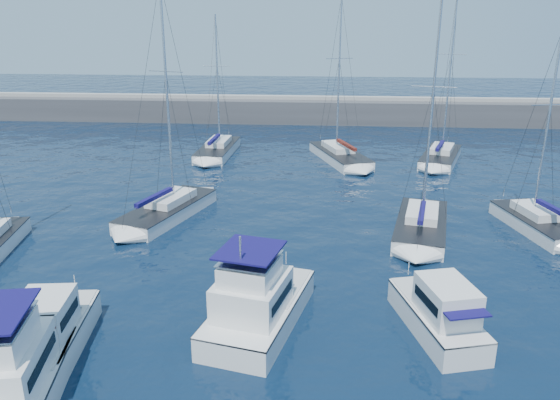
# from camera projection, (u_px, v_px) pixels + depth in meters

# --- Properties ---
(ground) EXTENTS (220.00, 220.00, 0.00)m
(ground) POSITION_uv_depth(u_px,v_px,m) (256.00, 323.00, 25.82)
(ground) COLOR black
(ground) RESTS_ON ground
(breakwater) EXTENTS (160.00, 6.00, 4.45)m
(breakwater) POSITION_uv_depth(u_px,v_px,m) (301.00, 113.00, 74.56)
(breakwater) COLOR #424244
(breakwater) RESTS_ON ground
(motor_yacht_port_outer) EXTENTS (3.24, 6.21, 3.20)m
(motor_yacht_port_outer) POSITION_uv_depth(u_px,v_px,m) (51.00, 332.00, 23.37)
(motor_yacht_port_outer) COLOR silver
(motor_yacht_port_outer) RESTS_ON ground
(motor_yacht_port_inner) EXTENTS (4.89, 8.98, 4.69)m
(motor_yacht_port_inner) POSITION_uv_depth(u_px,v_px,m) (12.00, 374.00, 20.31)
(motor_yacht_port_inner) COLOR silver
(motor_yacht_port_inner) RESTS_ON ground
(motor_yacht_stbd_inner) EXTENTS (5.01, 8.17, 4.69)m
(motor_yacht_stbd_inner) POSITION_uv_depth(u_px,v_px,m) (257.00, 306.00, 25.11)
(motor_yacht_stbd_inner) COLOR silver
(motor_yacht_stbd_inner) RESTS_ON ground
(motor_yacht_stbd_outer) EXTENTS (3.83, 6.58, 3.20)m
(motor_yacht_stbd_outer) POSITION_uv_depth(u_px,v_px,m) (439.00, 315.00, 24.66)
(motor_yacht_stbd_outer) COLOR silver
(motor_yacht_stbd_outer) RESTS_ON ground
(sailboat_mid_b) EXTENTS (5.70, 9.53, 16.40)m
(sailboat_mid_b) POSITION_uv_depth(u_px,v_px,m) (168.00, 210.00, 39.25)
(sailboat_mid_b) COLOR silver
(sailboat_mid_b) RESTS_ON ground
(sailboat_mid_d) EXTENTS (4.96, 9.22, 15.31)m
(sailboat_mid_d) POSITION_uv_depth(u_px,v_px,m) (421.00, 225.00, 36.38)
(sailboat_mid_d) COLOR silver
(sailboat_mid_d) RESTS_ON ground
(sailboat_mid_e) EXTENTS (4.77, 8.08, 13.34)m
(sailboat_mid_e) POSITION_uv_depth(u_px,v_px,m) (539.00, 223.00, 36.81)
(sailboat_mid_e) COLOR silver
(sailboat_mid_e) RESTS_ON ground
(sailboat_back_a) EXTENTS (3.43, 9.50, 14.28)m
(sailboat_back_a) POSITION_uv_depth(u_px,v_px,m) (218.00, 150.00, 56.92)
(sailboat_back_a) COLOR silver
(sailboat_back_a) RESTS_ON ground
(sailboat_back_b) EXTENTS (6.33, 10.33, 15.83)m
(sailboat_back_b) POSITION_uv_depth(u_px,v_px,m) (340.00, 155.00, 54.54)
(sailboat_back_b) COLOR silver
(sailboat_back_b) RESTS_ON ground
(sailboat_back_c) EXTENTS (5.72, 9.23, 16.57)m
(sailboat_back_c) POSITION_uv_depth(u_px,v_px,m) (441.00, 157.00, 53.95)
(sailboat_back_c) COLOR silver
(sailboat_back_c) RESTS_ON ground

